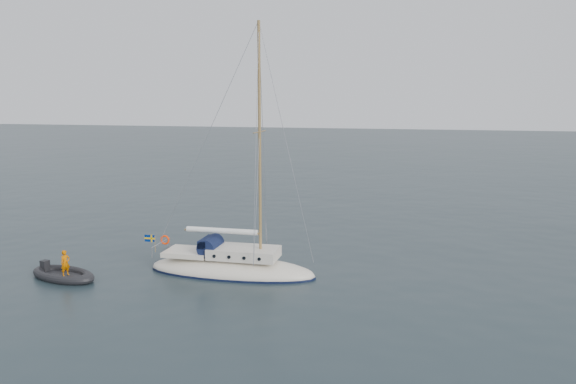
# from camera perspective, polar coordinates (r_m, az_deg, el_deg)

# --- Properties ---
(ground) EXTENTS (300.00, 300.00, 0.00)m
(ground) POSITION_cam_1_polar(r_m,az_deg,el_deg) (32.28, -0.21, -7.44)
(ground) COLOR black
(ground) RESTS_ON ground
(sailboat) EXTENTS (9.73, 2.92, 13.86)m
(sailboat) POSITION_cam_1_polar(r_m,az_deg,el_deg) (30.65, -5.77, -6.37)
(sailboat) COLOR beige
(sailboat) RESTS_ON ground
(dinghy) EXTENTS (2.45, 1.11, 0.35)m
(dinghy) POSITION_cam_1_polar(r_m,az_deg,el_deg) (35.53, -10.37, -5.76)
(dinghy) COLOR #4C4D51
(dinghy) RESTS_ON ground
(rib) EXTENTS (4.12, 1.87, 1.59)m
(rib) POSITION_cam_1_polar(r_m,az_deg,el_deg) (32.19, -21.89, -7.73)
(rib) COLOR black
(rib) RESTS_ON ground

